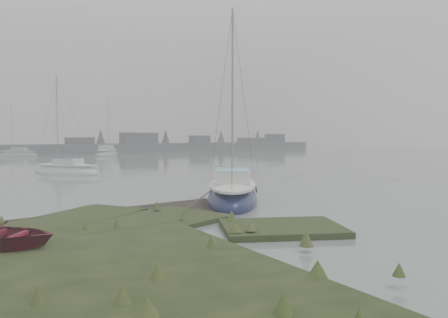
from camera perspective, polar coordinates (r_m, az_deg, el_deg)
ground at (r=41.30m, az=-21.33°, el=-1.05°), size 160.00×160.00×0.00m
far_shoreline at (r=80.25m, az=-6.74°, el=1.68°), size 60.00×8.00×4.15m
sailboat_main at (r=18.80m, az=1.09°, el=-4.75°), size 5.36×6.56×9.13m
sailboat_white at (r=34.40m, az=-19.95°, el=-1.42°), size 4.72×5.59×7.86m
sailboat_far_b at (r=63.05m, az=-15.05°, el=0.69°), size 5.72×6.66×9.41m
sailboat_far_c at (r=66.46m, az=-25.35°, el=0.57°), size 5.45×4.54×7.63m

